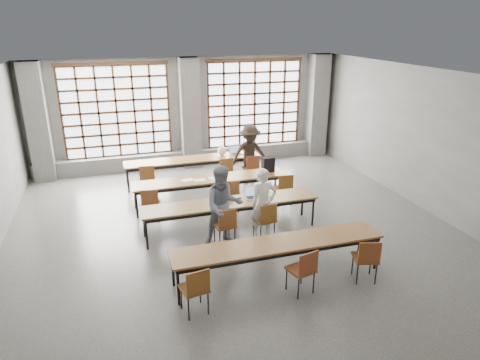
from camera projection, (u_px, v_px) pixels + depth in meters
name	position (u px, v px, depth m)	size (l,w,h in m)	color
floor	(238.00, 236.00, 9.62)	(11.00, 11.00, 0.00)	#4C4C49
ceiling	(237.00, 77.00, 8.40)	(11.00, 11.00, 0.00)	silver
wall_back	(188.00, 112.00, 13.93)	(10.00, 10.00, 0.00)	#5D5D5A
wall_front	(404.00, 332.00, 4.09)	(10.00, 10.00, 0.00)	#5D5D5A
wall_right	(434.00, 143.00, 10.40)	(11.00, 11.00, 0.00)	#5D5D5A
column_left	(38.00, 123.00, 12.43)	(0.60, 0.55, 3.50)	#545452
column_mid	(190.00, 114.00, 13.68)	(0.60, 0.55, 3.50)	#545452
column_right	(317.00, 106.00, 14.93)	(0.60, 0.55, 3.50)	#545452
window_left	(117.00, 112.00, 13.19)	(3.32, 0.12, 3.00)	white
window_right	(254.00, 104.00, 14.43)	(3.32, 0.12, 3.00)	white
sill_ledge	(191.00, 158.00, 14.28)	(9.80, 0.35, 0.50)	#545452
desk_row_a	(193.00, 161.00, 12.63)	(4.00, 0.70, 0.73)	brown
desk_row_b	(211.00, 181.00, 11.05)	(4.00, 0.70, 0.73)	brown
desk_row_c	(231.00, 204.00, 9.62)	(4.00, 0.70, 0.73)	brown
desk_row_d	(279.00, 246.00, 7.86)	(4.00, 0.70, 0.73)	brown
chair_back_left	(147.00, 176.00, 11.72)	(0.46, 0.47, 0.88)	brown
chair_back_mid	(225.00, 169.00, 12.33)	(0.45, 0.45, 0.88)	brown
chair_back_right	(251.00, 166.00, 12.55)	(0.44, 0.44, 0.88)	brown
chair_mid_left	(150.00, 202.00, 10.09)	(0.49, 0.49, 0.88)	brown
chair_mid_centre	(231.00, 192.00, 10.64)	(0.52, 0.52, 0.88)	brown
chair_mid_right	(284.00, 186.00, 11.03)	(0.44, 0.45, 0.88)	brown
chair_front_left	(226.00, 223.00, 9.02)	(0.46, 0.46, 0.88)	brown
chair_front_right	(266.00, 217.00, 9.28)	(0.48, 0.48, 0.88)	brown
chair_near_left	(196.00, 286.00, 6.87)	(0.49, 0.49, 0.88)	brown
chair_near_mid	(304.00, 267.00, 7.40)	(0.51, 0.51, 0.88)	brown
chair_near_right	(367.00, 256.00, 7.75)	(0.52, 0.52, 0.88)	maroon
student_male	(263.00, 204.00, 9.29)	(0.59, 0.38, 1.61)	white
student_female	(224.00, 206.00, 9.02)	(0.85, 0.66, 1.75)	#19244C
student_back	(250.00, 154.00, 12.55)	(1.12, 0.65, 1.74)	black
laptop_front	(252.00, 195.00, 9.83)	(0.38, 0.33, 0.26)	#BBBBC0
laptop_back	(236.00, 152.00, 13.05)	(0.40, 0.35, 0.26)	silver
mouse	(271.00, 196.00, 9.84)	(0.10, 0.06, 0.04)	silver
green_box	(228.00, 199.00, 9.64)	(0.25, 0.09, 0.09)	green
phone	(240.00, 202.00, 9.56)	(0.13, 0.06, 0.01)	black
paper_sheet_a	(187.00, 180.00, 10.91)	(0.30, 0.21, 0.00)	white
paper_sheet_b	(200.00, 180.00, 10.90)	(0.30, 0.21, 0.00)	white
paper_sheet_c	(214.00, 178.00, 11.05)	(0.30, 0.21, 0.00)	white
backpack	(268.00, 164.00, 11.45)	(0.32, 0.20, 0.40)	black
plastic_bag	(222.00, 151.00, 12.85)	(0.26, 0.21, 0.29)	white
red_pouch	(194.00, 286.00, 6.95)	(0.20, 0.08, 0.06)	#A22D14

